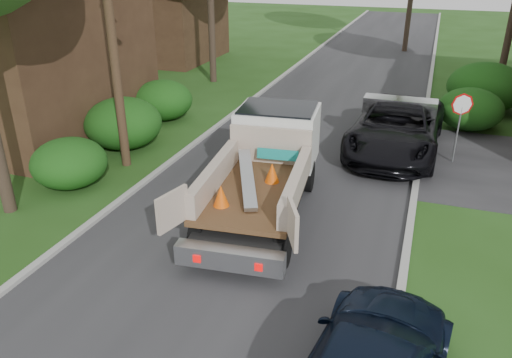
{
  "coord_description": "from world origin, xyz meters",
  "views": [
    {
      "loc": [
        4.05,
        -8.56,
        6.85
      ],
      "look_at": [
        0.01,
        2.92,
        1.2
      ],
      "focal_mm": 35.0,
      "sensor_mm": 36.0,
      "label": 1
    }
  ],
  "objects_px": {
    "utility_pole": "(109,9)",
    "flatbed_truck": "(269,157)",
    "stop_sign": "(461,114)",
    "house_left_far": "(159,11)",
    "black_pickup": "(397,127)"
  },
  "relations": [
    {
      "from": "utility_pole",
      "to": "house_left_far",
      "type": "relative_size",
      "value": 1.32
    },
    {
      "from": "stop_sign",
      "to": "flatbed_truck",
      "type": "xyz_separation_m",
      "value": [
        -5.21,
        -4.88,
        -0.41
      ]
    },
    {
      "from": "utility_pole",
      "to": "flatbed_truck",
      "type": "bearing_deg",
      "value": -8.99
    },
    {
      "from": "house_left_far",
      "to": "black_pickup",
      "type": "relative_size",
      "value": 1.14
    },
    {
      "from": "flatbed_truck",
      "to": "black_pickup",
      "type": "height_order",
      "value": "flatbed_truck"
    },
    {
      "from": "stop_sign",
      "to": "utility_pole",
      "type": "bearing_deg",
      "value": -159.38
    },
    {
      "from": "black_pickup",
      "to": "flatbed_truck",
      "type": "bearing_deg",
      "value": -118.45
    },
    {
      "from": "stop_sign",
      "to": "house_left_far",
      "type": "xyz_separation_m",
      "value": [
        -18.7,
        13.0,
        1.27
      ]
    },
    {
      "from": "stop_sign",
      "to": "house_left_far",
      "type": "bearing_deg",
      "value": 145.19
    },
    {
      "from": "stop_sign",
      "to": "flatbed_truck",
      "type": "relative_size",
      "value": 0.36
    },
    {
      "from": "stop_sign",
      "to": "house_left_far",
      "type": "distance_m",
      "value": 22.81
    },
    {
      "from": "house_left_far",
      "to": "flatbed_truck",
      "type": "distance_m",
      "value": 22.46
    },
    {
      "from": "utility_pole",
      "to": "flatbed_truck",
      "type": "relative_size",
      "value": 1.45
    },
    {
      "from": "stop_sign",
      "to": "house_left_far",
      "type": "relative_size",
      "value": 0.33
    },
    {
      "from": "utility_pole",
      "to": "house_left_far",
      "type": "distance_m",
      "value": 18.93
    }
  ]
}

